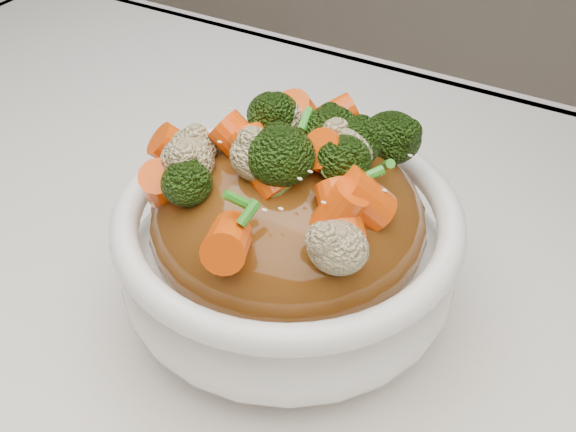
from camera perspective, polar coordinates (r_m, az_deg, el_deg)
The scene contains 8 objects.
tablecloth at distance 0.49m, azimuth -2.40°, elevation -10.51°, with size 1.20×0.80×0.04m, color silver.
bowl at distance 0.46m, azimuth 0.00°, elevation -3.28°, with size 0.22×0.22×0.09m, color white, non-canonical shape.
sauce_base at distance 0.44m, azimuth 0.00°, elevation -0.32°, with size 0.18×0.18×0.10m, color #5A300F.
carrots at distance 0.40m, azimuth 0.00°, elevation 6.88°, with size 0.18×0.18×0.05m, color #E84C07, non-canonical shape.
broccoli at distance 0.40m, azimuth 0.00°, elevation 6.75°, with size 0.18×0.18×0.05m, color black, non-canonical shape.
cauliflower at distance 0.40m, azimuth 0.00°, elevation 6.50°, with size 0.18×0.18×0.04m, color #C8B888, non-canonical shape.
scallions at distance 0.40m, azimuth 0.00°, elevation 7.01°, with size 0.13×0.13×0.02m, color #2C8C20, non-canonical shape.
sesame_seeds at distance 0.40m, azimuth 0.00°, elevation 7.01°, with size 0.16×0.16×0.01m, color beige, non-canonical shape.
Camera 1 is at (0.17, -0.26, 1.10)m, focal length 42.00 mm.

